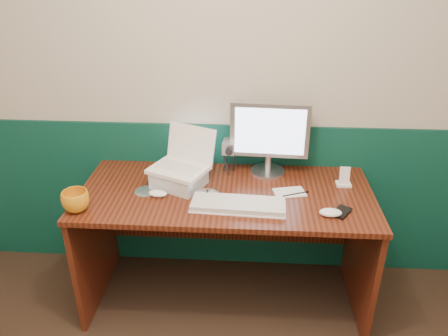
# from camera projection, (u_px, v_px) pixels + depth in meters

# --- Properties ---
(back_wall) EXTENTS (3.50, 0.04, 2.50)m
(back_wall) POSITION_uv_depth(u_px,v_px,m) (220.00, 83.00, 2.49)
(back_wall) COLOR #B9B09D
(back_wall) RESTS_ON ground
(wainscot) EXTENTS (3.48, 0.02, 1.00)m
(wainscot) POSITION_uv_depth(u_px,v_px,m) (220.00, 198.00, 2.81)
(wainscot) COLOR #07322A
(wainscot) RESTS_ON ground
(desk) EXTENTS (1.60, 0.70, 0.75)m
(desk) POSITION_uv_depth(u_px,v_px,m) (226.00, 248.00, 2.55)
(desk) COLOR #321509
(desk) RESTS_ON ground
(laptop_riser) EXTENTS (0.32, 0.30, 0.09)m
(laptop_riser) POSITION_uv_depth(u_px,v_px,m) (179.00, 178.00, 2.42)
(laptop_riser) COLOR silver
(laptop_riser) RESTS_ON desk
(laptop) EXTENTS (0.36, 0.33, 0.25)m
(laptop) POSITION_uv_depth(u_px,v_px,m) (178.00, 151.00, 2.35)
(laptop) COLOR white
(laptop) RESTS_ON laptop_riser
(monitor) EXTENTS (0.45, 0.15, 0.44)m
(monitor) POSITION_uv_depth(u_px,v_px,m) (269.00, 138.00, 2.48)
(monitor) COLOR #BBBABF
(monitor) RESTS_ON desk
(keyboard) EXTENTS (0.48, 0.19, 0.03)m
(keyboard) POSITION_uv_depth(u_px,v_px,m) (238.00, 205.00, 2.23)
(keyboard) COLOR silver
(keyboard) RESTS_ON desk
(mouse_right) EXTENTS (0.11, 0.07, 0.04)m
(mouse_right) POSITION_uv_depth(u_px,v_px,m) (331.00, 213.00, 2.16)
(mouse_right) COLOR white
(mouse_right) RESTS_ON desk
(mouse_left) EXTENTS (0.11, 0.07, 0.03)m
(mouse_left) POSITION_uv_depth(u_px,v_px,m) (158.00, 193.00, 2.33)
(mouse_left) COLOR white
(mouse_left) RESTS_ON desk
(mug) EXTENTS (0.18, 0.18, 0.11)m
(mug) POSITION_uv_depth(u_px,v_px,m) (76.00, 201.00, 2.18)
(mug) COLOR orange
(mug) RESTS_ON desk
(camcorder) EXTENTS (0.11, 0.15, 0.22)m
(camcorder) POSITION_uv_depth(u_px,v_px,m) (229.00, 155.00, 2.54)
(camcorder) COLOR #B5B4B9
(camcorder) RESTS_ON desk
(cd_spindle) EXTENTS (0.12, 0.12, 0.03)m
(cd_spindle) POSITION_uv_depth(u_px,v_px,m) (207.00, 196.00, 2.31)
(cd_spindle) COLOR silver
(cd_spindle) RESTS_ON desk
(cd_loose_a) EXTENTS (0.13, 0.13, 0.00)m
(cd_loose_a) POSITION_uv_depth(u_px,v_px,m) (146.00, 191.00, 2.38)
(cd_loose_a) COLOR #B3B8C4
(cd_loose_a) RESTS_ON desk
(pen) EXTENTS (0.15, 0.07, 0.01)m
(pen) POSITION_uv_depth(u_px,v_px,m) (296.00, 194.00, 2.35)
(pen) COLOR black
(pen) RESTS_ON desk
(papers) EXTENTS (0.19, 0.15, 0.00)m
(papers) POSITION_uv_depth(u_px,v_px,m) (289.00, 192.00, 2.37)
(papers) COLOR white
(papers) RESTS_ON desk
(dock) EXTENTS (0.08, 0.06, 0.02)m
(dock) POSITION_uv_depth(u_px,v_px,m) (343.00, 184.00, 2.44)
(dock) COLOR white
(dock) RESTS_ON desk
(music_player) EXTENTS (0.06, 0.03, 0.10)m
(music_player) POSITION_uv_depth(u_px,v_px,m) (345.00, 175.00, 2.41)
(music_player) COLOR white
(music_player) RESTS_ON dock
(pda) EXTENTS (0.12, 0.13, 0.01)m
(pda) POSITION_uv_depth(u_px,v_px,m) (341.00, 212.00, 2.18)
(pda) COLOR black
(pda) RESTS_ON desk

